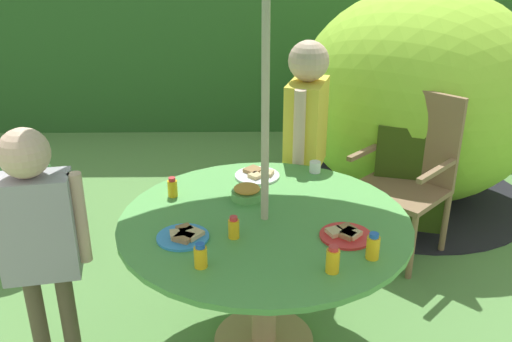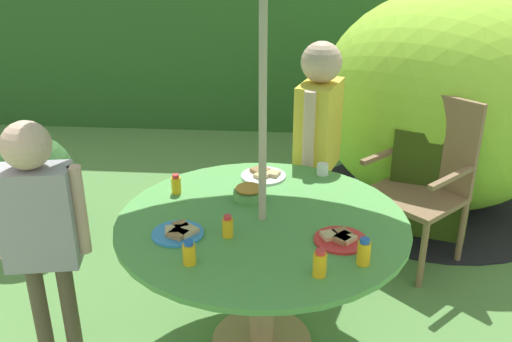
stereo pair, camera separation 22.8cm
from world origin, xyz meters
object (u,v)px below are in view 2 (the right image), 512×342
object	(u,v)px
child_in_grey_shirt	(39,217)
plate_center_back	(340,239)
juice_bottle_near_right	(228,227)
juice_bottle_mid_left	(189,253)
garden_table	(262,247)
dome_tent	(442,103)
cup_near	(323,169)
potted_plant	(34,182)
plate_near_left	(179,232)
juice_bottle_far_right	(364,252)
snack_bowl	(249,192)
juice_bottle_center_front	(320,264)
juice_bottle_far_left	(176,184)
child_in_yellow_shirt	(318,126)
wooden_chair	(426,173)
plate_mid_right	(264,175)

from	to	relation	value
child_in_grey_shirt	plate_center_back	bearing A→B (deg)	-10.22
juice_bottle_near_right	juice_bottle_mid_left	world-z (taller)	juice_bottle_mid_left
garden_table	dome_tent	size ratio (longest dim) A/B	0.60
cup_near	garden_table	bearing A→B (deg)	-118.92
garden_table	potted_plant	distance (m)	1.90
plate_near_left	cup_near	size ratio (longest dim) A/B	3.67
plate_near_left	juice_bottle_far_right	size ratio (longest dim) A/B	1.99
potted_plant	plate_center_back	bearing A→B (deg)	-30.57
dome_tent	snack_bowl	world-z (taller)	dome_tent
plate_near_left	juice_bottle_center_front	distance (m)	0.68
cup_near	dome_tent	bearing A→B (deg)	53.01
plate_center_back	juice_bottle_far_right	size ratio (longest dim) A/B	2.01
juice_bottle_near_right	dome_tent	bearing A→B (deg)	54.93
garden_table	child_in_grey_shirt	size ratio (longest dim) A/B	1.10
juice_bottle_far_left	child_in_grey_shirt	bearing A→B (deg)	-140.99
plate_center_back	juice_bottle_mid_left	xyz separation A→B (m)	(-0.62, -0.23, 0.04)
child_in_yellow_shirt	snack_bowl	bearing A→B (deg)	-10.79
child_in_yellow_shirt	juice_bottle_far_left	distance (m)	0.98
wooden_chair	juice_bottle_far_left	world-z (taller)	wooden_chair
wooden_chair	plate_mid_right	distance (m)	1.12
child_in_grey_shirt	cup_near	bearing A→B (deg)	18.76
juice_bottle_near_right	plate_near_left	bearing A→B (deg)	-178.97
child_in_yellow_shirt	juice_bottle_far_right	bearing A→B (deg)	24.71
plate_near_left	juice_bottle_far_left	world-z (taller)	juice_bottle_far_left
child_in_yellow_shirt	juice_bottle_mid_left	xyz separation A→B (m)	(-0.55, -1.29, -0.12)
juice_bottle_center_front	cup_near	distance (m)	0.99
plate_center_back	plate_mid_right	world-z (taller)	same
wooden_chair	cup_near	bearing A→B (deg)	-102.27
wooden_chair	child_in_grey_shirt	bearing A→B (deg)	-104.60
plate_mid_right	juice_bottle_mid_left	xyz separation A→B (m)	(-0.24, -0.89, 0.04)
child_in_yellow_shirt	juice_bottle_near_right	distance (m)	1.14
plate_near_left	juice_bottle_near_right	size ratio (longest dim) A/B	2.24
potted_plant	plate_mid_right	bearing A→B (deg)	-17.48
plate_center_back	plate_mid_right	xyz separation A→B (m)	(-0.38, 0.66, -0.00)
garden_table	juice_bottle_far_left	size ratio (longest dim) A/B	13.29
dome_tent	snack_bowl	distance (m)	2.02
garden_table	wooden_chair	bearing A→B (deg)	45.17
dome_tent	juice_bottle_far_right	distance (m)	2.25
garden_table	juice_bottle_far_right	xyz separation A→B (m)	(0.44, -0.35, 0.21)
juice_bottle_far_right	juice_bottle_center_front	size ratio (longest dim) A/B	1.00
juice_bottle_far_left	juice_bottle_far_right	xyz separation A→B (m)	(0.90, -0.60, 0.01)
child_in_yellow_shirt	snack_bowl	world-z (taller)	child_in_yellow_shirt
child_in_grey_shirt	juice_bottle_near_right	world-z (taller)	child_in_grey_shirt
dome_tent	juice_bottle_center_front	xyz separation A→B (m)	(-0.96, -2.21, -0.02)
wooden_chair	plate_near_left	size ratio (longest dim) A/B	4.57
plate_near_left	plate_mid_right	world-z (taller)	same
juice_bottle_far_left	garden_table	bearing A→B (deg)	-28.10
dome_tent	potted_plant	bearing A→B (deg)	-149.79
potted_plant	cup_near	xyz separation A→B (m)	(1.92, -0.45, 0.35)
plate_near_left	cup_near	world-z (taller)	cup_near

